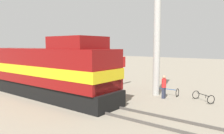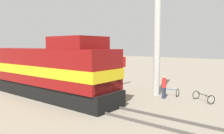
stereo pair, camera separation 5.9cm
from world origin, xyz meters
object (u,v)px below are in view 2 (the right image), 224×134
object	(u,v)px
utility_pole	(157,32)
bicycle	(167,91)
locomotive	(43,70)
person_bystander	(164,86)
vendor_umbrella	(102,71)
billboard_sign	(118,64)
bicycle_spare	(203,97)

from	to	relation	value
utility_pole	bicycle	distance (m)	4.80
locomotive	person_bystander	world-z (taller)	locomotive
vendor_umbrella	bicycle	world-z (taller)	vendor_umbrella
billboard_sign	bicycle	distance (m)	5.67
utility_pole	person_bystander	size ratio (longest dim) A/B	5.73
bicycle	bicycle_spare	bearing A→B (deg)	83.43
utility_pole	locomotive	bearing A→B (deg)	128.84
vendor_umbrella	billboard_sign	distance (m)	2.72
billboard_sign	bicycle_spare	bearing A→B (deg)	-95.68
locomotive	utility_pole	world-z (taller)	utility_pole
bicycle	bicycle_spare	xyz separation A→B (m)	(-0.22, -2.80, -0.02)
person_bystander	bicycle	xyz separation A→B (m)	(1.11, 0.20, -0.61)
person_bystander	locomotive	bearing A→B (deg)	121.87
bicycle	person_bystander	bearing A→B (deg)	7.87
vendor_umbrella	locomotive	bearing A→B (deg)	145.93
billboard_sign	person_bystander	distance (m)	5.91
vendor_umbrella	person_bystander	xyz separation A→B (m)	(0.98, -5.31, -0.85)
locomotive	bicycle_spare	bearing A→B (deg)	-61.06
person_bystander	bicycle_spare	distance (m)	2.83
locomotive	billboard_sign	xyz separation A→B (m)	(6.68, -2.49, 0.17)
locomotive	bicycle	bearing A→B (deg)	-52.08
locomotive	person_bystander	size ratio (longest dim) A/B	8.45
vendor_umbrella	bicycle	bearing A→B (deg)	-67.78
utility_pole	bicycle_spare	distance (m)	5.94
vendor_umbrella	bicycle_spare	world-z (taller)	vendor_umbrella
locomotive	vendor_umbrella	bearing A→B (deg)	-34.07
vendor_umbrella	bicycle	size ratio (longest dim) A/B	1.31
locomotive	bicycle_spare	world-z (taller)	locomotive
locomotive	bicycle_spare	distance (m)	12.25
utility_pole	billboard_sign	bearing A→B (deg)	77.31
locomotive	utility_pole	size ratio (longest dim) A/B	1.47
utility_pole	person_bystander	distance (m)	4.27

